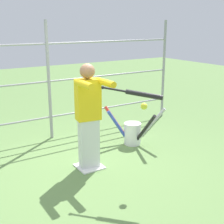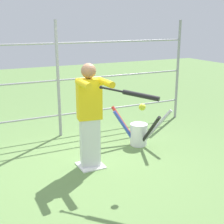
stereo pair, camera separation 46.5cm
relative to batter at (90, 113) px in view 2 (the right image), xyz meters
The scene contains 7 objects.
ground_plane 0.90m from the batter, 90.00° to the right, with size 24.00×24.00×0.00m, color #608447.
home_plate 0.89m from the batter, 90.00° to the right, with size 0.40×0.40×0.02m.
fence_backstop 1.64m from the batter, 90.00° to the right, with size 5.92×0.06×2.31m.
batter is the anchor object (origin of this frame).
baseball_bat_swinging 0.99m from the batter, 111.19° to the left, with size 0.58×0.70×0.14m.
softball_in_flight 0.92m from the batter, 122.40° to the left, with size 0.10×0.10×0.10m.
bat_bucket 1.42m from the batter, 159.12° to the right, with size 0.91×1.05×0.76m.
Camera 2 is at (1.75, 4.32, 2.25)m, focal length 50.00 mm.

